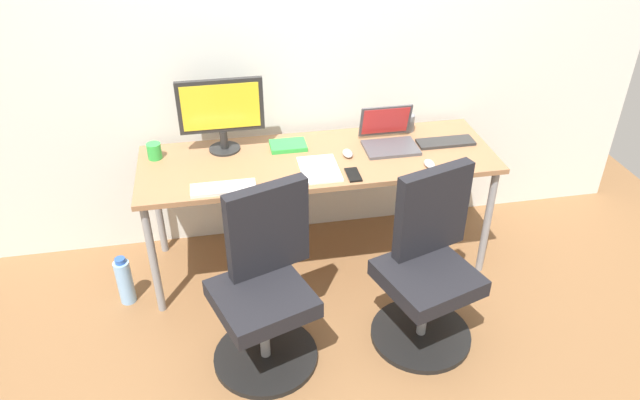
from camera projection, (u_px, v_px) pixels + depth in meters
The scene contains 17 objects.
ground_plane at pixel (319, 259), 3.82m from camera, with size 5.28×5.28×0.00m, color brown.
back_wall at pixel (305, 38), 3.46m from camera, with size 4.40×0.04×2.60m, color silver.
desk at pixel (318, 166), 3.45m from camera, with size 2.03×0.67×0.74m.
office_chair_left at pixel (265, 289), 2.95m from camera, with size 0.56×0.56×0.94m.
office_chair_right at pixel (428, 268), 3.08m from camera, with size 0.55×0.55×0.94m.
water_bottle_on_floor at pixel (125, 281), 3.42m from camera, with size 0.09×0.09×0.31m.
desktop_monitor at pixel (221, 110), 3.36m from camera, with size 0.48×0.18×0.43m.
open_laptop at pixel (389, 137), 3.52m from camera, with size 0.31×0.28×0.22m.
keyboard_by_monitor at pixel (223, 188), 3.12m from camera, with size 0.34×0.12×0.02m, color silver.
keyboard_by_laptop at pixel (446, 142), 3.56m from camera, with size 0.34×0.12×0.02m, color #2D2D2D.
mouse_by_monitor at pixel (348, 153), 3.42m from camera, with size 0.06×0.10×0.03m, color #B7B7B7.
mouse_by_laptop at pixel (429, 164), 3.32m from camera, with size 0.06×0.10×0.03m, color #B7B7B7.
coffee_mug at pixel (154, 151), 3.38m from camera, with size 0.08×0.08×0.09m, color green.
pen_cup at pixel (409, 123), 3.68m from camera, with size 0.07×0.07×0.10m, color slate.
phone_near_laptop at pixel (353, 175), 3.24m from camera, with size 0.07×0.14×0.01m, color black.
notebook at pixel (288, 146), 3.51m from camera, with size 0.21×0.15×0.03m, color green.
paper_pile at pixel (319, 169), 3.29m from camera, with size 0.21×0.30×0.01m, color white.
Camera 1 is at (-0.55, -2.95, 2.39)m, focal length 33.62 mm.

